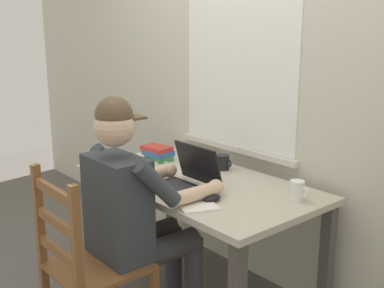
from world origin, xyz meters
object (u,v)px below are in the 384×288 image
desk (196,195)px  computer_mouse (212,198)px  wooden_chair (87,266)px  coffee_mug_white (297,191)px  coffee_mug_dark (222,162)px  laptop (186,179)px  seated_person (136,207)px  book_stack_main (158,153)px

desk → computer_mouse: 0.37m
wooden_chair → coffee_mug_white: size_ratio=8.46×
desk → coffee_mug_dark: (-0.05, 0.25, 0.13)m
desk → computer_mouse: computer_mouse is taller
wooden_chair → laptop: (0.00, 0.59, 0.30)m
laptop → coffee_mug_dark: size_ratio=2.67×
coffee_mug_white → coffee_mug_dark: size_ratio=0.90×
laptop → computer_mouse: (0.23, -0.02, -0.04)m
desk → coffee_mug_dark: size_ratio=11.54×
wooden_chair → desk: bearing=96.4°
seated_person → coffee_mug_white: size_ratio=11.21×
wooden_chair → coffee_mug_dark: wooden_chair is taller
seated_person → book_stack_main: 0.79m
coffee_mug_white → coffee_mug_dark: (-0.62, 0.08, -0.00)m
book_stack_main → computer_mouse: bearing=-17.6°
coffee_mug_dark → book_stack_main: same height
desk → wooden_chair: (0.08, -0.74, -0.16)m
wooden_chair → coffee_mug_dark: (-0.13, 0.99, 0.30)m
seated_person → wooden_chair: seated_person is taller
seated_person → coffee_mug_dark: size_ratio=10.06×
wooden_chair → book_stack_main: wooden_chair is taller
computer_mouse → laptop: bearing=174.1°
book_stack_main → wooden_chair: bearing=-55.6°
desk → computer_mouse: (0.32, -0.17, 0.11)m
wooden_chair → coffee_mug_white: 1.07m
wooden_chair → seated_person: bearing=90.0°
book_stack_main → seated_person: bearing=-43.9°
desk → seated_person: bearing=-79.7°
coffee_mug_white → book_stack_main: coffee_mug_white is taller
coffee_mug_white → coffee_mug_dark: coffee_mug_white is taller
seated_person → desk: bearing=100.3°
desk → laptop: bearing=-59.6°
desk → laptop: laptop is taller
laptop → computer_mouse: bearing=-5.9°
book_stack_main → laptop: bearing=-22.0°
computer_mouse → coffee_mug_dark: 0.56m
laptop → wooden_chair: bearing=-90.1°
computer_mouse → coffee_mug_white: size_ratio=0.90×
desk → coffee_mug_dark: bearing=101.2°
computer_mouse → book_stack_main: bearing=162.4°
laptop → book_stack_main: bearing=158.0°
desk → coffee_mug_white: 0.61m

